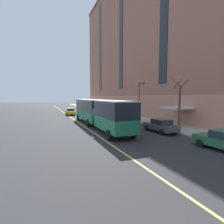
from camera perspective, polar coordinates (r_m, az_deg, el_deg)
The scene contains 12 objects.
ground_plane at distance 18.11m, azimuth 2.75°, elevation -8.16°, with size 260.00×260.00×0.00m, color #303033.
sidewalk at distance 25.53m, azimuth 18.79°, elevation -4.41°, with size 4.93×160.00×0.15m, color #ADA89E.
city_bus at distance 24.19m, azimuth -4.75°, elevation 0.30°, with size 2.99×18.63×3.73m.
parked_car_white_0 at distance 43.93m, azimuth -4.82°, elevation 0.58°, with size 2.14×4.66×1.56m.
parked_car_navy_2 at distance 30.15m, azimuth 3.13°, elevation -1.40°, with size 1.98×4.30×1.56m.
parked_car_darkgray_4 at distance 35.87m, azimuth -1.07°, elevation -0.38°, with size 2.02×4.64×1.56m.
parked_car_darkgray_5 at distance 21.17m, azimuth 15.57°, elevation -4.27°, with size 2.06×4.58×1.56m.
parked_car_silver_6 at distance 51.35m, azimuth -7.55°, elevation 1.18°, with size 2.06×4.77×1.56m.
taxi_cab at distance 41.08m, azimuth -13.45°, elevation 0.16°, with size 2.02×4.73×1.56m.
street_tree_mid_block at distance 23.40m, azimuth 21.13°, elevation 2.51°, with size 1.77×1.74×6.34m.
street_lamp at distance 28.42m, azimuth 9.08°, elevation 4.67°, with size 0.36×1.48×6.20m.
lane_centerline at distance 20.20m, azimuth -5.92°, elevation -6.80°, with size 0.16×140.00×0.01m, color #E0D66B.
Camera 1 is at (-7.43, -16.00, 4.10)m, focal length 28.00 mm.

